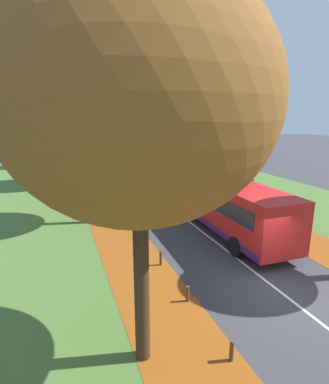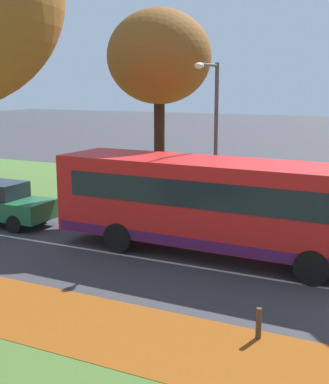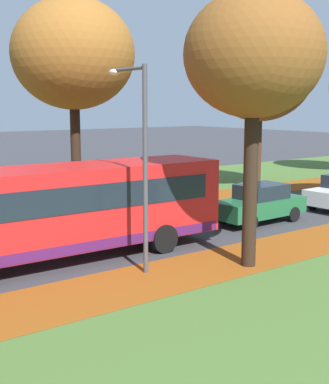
% 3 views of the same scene
% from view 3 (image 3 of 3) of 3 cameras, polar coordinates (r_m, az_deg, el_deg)
% --- Properties ---
extents(grass_verge_left, '(12.00, 90.00, 0.01)m').
position_cam_3_polar(grass_verge_left, '(33.60, 2.66, 0.93)').
color(grass_verge_left, '#476B2D').
rests_on(grass_verge_left, ground).
extents(leaf_litter_left, '(2.80, 60.00, 0.00)m').
position_cam_3_polar(leaf_litter_left, '(26.39, -1.04, -1.35)').
color(leaf_litter_left, '#8C4714').
rests_on(leaf_litter_left, grass_verge_left).
extents(leaf_litter_right, '(2.80, 60.00, 0.00)m').
position_cam_3_polar(leaf_litter_right, '(19.85, 14.79, -5.23)').
color(leaf_litter_right, '#8C4714').
rests_on(leaf_litter_right, grass_verge_right).
extents(road_centre_line, '(0.12, 80.00, 0.01)m').
position_cam_3_polar(road_centre_line, '(27.25, 15.07, -1.35)').
color(road_centre_line, silver).
rests_on(road_centre_line, ground).
extents(tree_left_near, '(5.47, 5.47, 9.58)m').
position_cam_3_polar(tree_left_near, '(24.75, -9.71, 14.27)').
color(tree_left_near, black).
rests_on(tree_left_near, ground).
extents(tree_left_mid, '(6.06, 6.06, 9.39)m').
position_cam_3_polar(tree_left_mid, '(31.58, 10.17, 12.35)').
color(tree_left_mid, '#422D1E').
rests_on(tree_left_mid, ground).
extents(tree_right_near, '(4.08, 4.08, 8.16)m').
position_cam_3_polar(tree_right_near, '(16.10, 9.49, 14.11)').
color(tree_right_near, black).
rests_on(tree_right_near, ground).
extents(streetlamp_right, '(1.89, 0.28, 6.00)m').
position_cam_3_polar(streetlamp_right, '(15.45, -2.78, 5.02)').
color(streetlamp_right, '#47474C').
rests_on(streetlamp_right, ground).
extents(bus, '(2.81, 10.45, 2.98)m').
position_cam_3_polar(bus, '(17.16, -10.24, -1.55)').
color(bus, red).
rests_on(bus, ground).
extents(car_green_lead, '(1.85, 4.23, 1.62)m').
position_cam_3_polar(car_green_lead, '(22.65, 10.07, -1.21)').
color(car_green_lead, '#1E6038').
rests_on(car_green_lead, ground).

